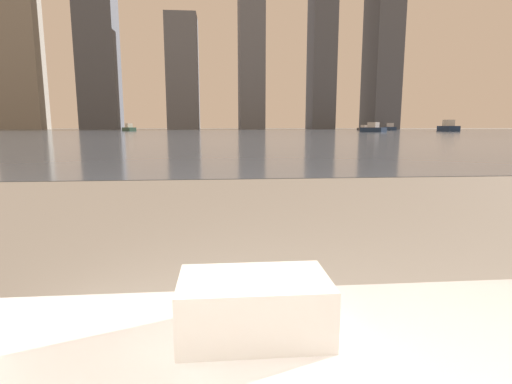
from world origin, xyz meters
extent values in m
cube|color=white|center=(-0.06, 0.88, 0.52)|extent=(0.30, 0.18, 0.04)
cube|color=white|center=(-0.06, 0.88, 0.56)|extent=(0.30, 0.18, 0.04)
cube|color=white|center=(-0.06, 0.88, 0.60)|extent=(0.30, 0.18, 0.04)
cube|color=slate|center=(0.00, 62.00, 0.01)|extent=(180.00, 110.00, 0.01)
cube|color=#4C4C51|center=(29.25, 80.34, 0.27)|extent=(2.14, 3.11, 0.52)
cube|color=silver|center=(29.25, 80.34, 0.82)|extent=(1.13, 1.31, 0.59)
cube|color=navy|center=(37.85, 64.25, 0.46)|extent=(2.50, 5.35, 0.90)
cube|color=silver|center=(37.85, 64.25, 1.43)|extent=(1.55, 2.10, 1.03)
cube|color=#335647|center=(-16.29, 74.05, 0.33)|extent=(3.04, 3.72, 0.64)
cube|color=silver|center=(-16.29, 74.05, 1.01)|extent=(1.51, 1.64, 0.73)
cube|color=navy|center=(35.45, 81.82, 0.36)|extent=(1.76, 4.14, 0.71)
cube|color=silver|center=(35.45, 81.82, 1.12)|extent=(1.14, 1.60, 0.81)
cube|color=navy|center=(22.64, 58.35, 0.35)|extent=(3.11, 4.02, 0.68)
cube|color=silver|center=(22.64, 58.35, 1.08)|extent=(1.57, 1.74, 0.78)
cube|color=gray|center=(-54.35, 118.00, 17.56)|extent=(11.87, 6.65, 35.12)
cube|color=#4C515B|center=(-33.20, 118.00, 31.20)|extent=(10.20, 8.62, 62.40)
cube|color=slate|center=(-10.26, 118.00, 15.51)|extent=(8.57, 10.22, 31.02)
cube|color=slate|center=(9.08, 118.00, 24.93)|extent=(7.00, 12.55, 49.86)
cube|color=#4C515B|center=(29.56, 118.00, 24.24)|extent=(6.78, 9.43, 48.47)
cube|color=#4C515B|center=(47.57, 118.00, 35.18)|extent=(7.58, 13.03, 70.36)
camera|label=1|loc=(-0.12, 0.13, 0.92)|focal=28.00mm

